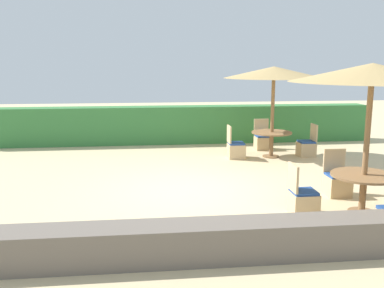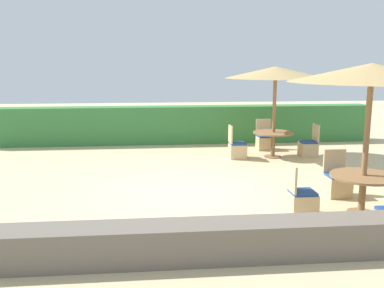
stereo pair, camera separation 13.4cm
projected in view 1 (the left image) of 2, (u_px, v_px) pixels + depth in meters
name	position (u px, v px, depth m)	size (l,w,h in m)	color
ground_plane	(195.00, 191.00, 9.01)	(40.00, 40.00, 0.00)	#D1BA8C
hedge_row	(176.00, 125.00, 14.27)	(13.00, 0.70, 1.23)	#387A3D
stone_border	(222.00, 241.00, 5.88)	(10.00, 0.56, 0.53)	#6B6056
parasol_back_right	(274.00, 73.00, 11.82)	(2.80, 2.80, 2.56)	olive
round_table_back_right	(272.00, 137.00, 12.16)	(1.14, 1.14, 0.73)	olive
patio_chair_back_right_north	(262.00, 141.00, 13.29)	(0.46, 0.46, 0.93)	tan
patio_chair_back_right_east	(307.00, 147.00, 12.33)	(0.46, 0.46, 0.93)	tan
patio_chair_back_right_west	(236.00, 149.00, 12.08)	(0.46, 0.46, 0.93)	tan
parasol_front_right	(372.00, 73.00, 7.26)	(2.83, 2.83, 2.67)	olive
round_table_front_right	(364.00, 182.00, 7.62)	(1.16, 1.16, 0.71)	olive
patio_chair_front_right_west	(302.00, 200.00, 7.59)	(0.46, 0.46, 0.93)	tan
patio_chair_front_right_north	(337.00, 183.00, 8.70)	(0.46, 0.46, 0.93)	tan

